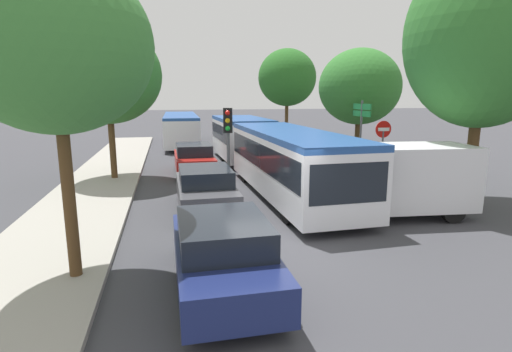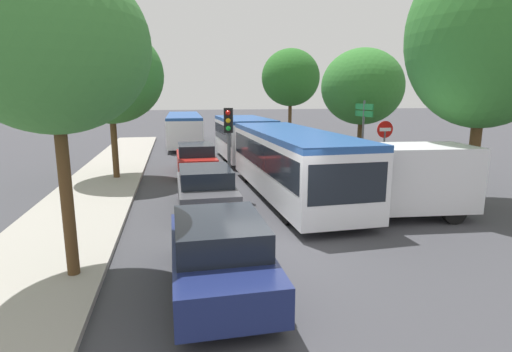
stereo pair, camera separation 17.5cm
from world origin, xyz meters
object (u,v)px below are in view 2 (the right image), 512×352
at_px(articulated_bus, 267,147).
at_px(tree_right_mid, 364,89).
at_px(tree_left_near, 52,47).
at_px(direction_sign_post, 363,122).
at_px(tree_left_mid, 110,75).
at_px(city_bus_rear, 184,127).
at_px(white_van, 398,179).
at_px(tree_right_far, 290,79).
at_px(traffic_light, 229,133).
at_px(queued_car_red, 196,158).
at_px(queued_car_navy, 219,253).
at_px(queued_car_graphite, 206,189).
at_px(no_entry_sign, 384,144).
at_px(tree_right_near, 487,36).

relative_size(articulated_bus, tree_right_mid, 2.69).
distance_m(articulated_bus, tree_left_near, 11.96).
bearing_deg(articulated_bus, tree_left_near, -35.51).
relative_size(direction_sign_post, tree_left_mid, 0.53).
bearing_deg(city_bus_rear, tree_left_near, 173.88).
bearing_deg(white_van, tree_right_far, -91.59).
bearing_deg(traffic_light, queued_car_red, -156.81).
height_order(queued_car_navy, direction_sign_post, direction_sign_post).
bearing_deg(direction_sign_post, queued_car_navy, 43.15).
height_order(queued_car_red, tree_right_mid, tree_right_mid).
relative_size(queued_car_graphite, white_van, 0.83).
bearing_deg(tree_left_mid, no_entry_sign, -19.24).
relative_size(queued_car_graphite, direction_sign_post, 1.19).
relative_size(tree_right_near, tree_right_far, 1.16).
height_order(articulated_bus, white_van, articulated_bus).
height_order(articulated_bus, no_entry_sign, no_entry_sign).
height_order(queued_car_navy, traffic_light, traffic_light).
relative_size(city_bus_rear, traffic_light, 3.25).
bearing_deg(direction_sign_post, tree_right_far, -100.73).
height_order(city_bus_rear, tree_right_near, tree_right_near).
height_order(tree_left_mid, tree_right_near, tree_right_near).
height_order(tree_left_near, tree_right_near, tree_right_near).
relative_size(queued_car_red, tree_right_mid, 0.67).
bearing_deg(no_entry_sign, city_bus_rear, -155.75).
distance_m(queued_car_graphite, traffic_light, 2.43).
bearing_deg(no_entry_sign, tree_right_mid, 162.42).
bearing_deg(tree_right_far, tree_right_near, -88.34).
bearing_deg(tree_left_mid, tree_right_far, 48.57).
height_order(city_bus_rear, queued_car_graphite, city_bus_rear).
relative_size(queued_car_graphite, no_entry_sign, 1.52).
bearing_deg(no_entry_sign, tree_right_near, 28.77).
height_order(queued_car_graphite, white_van, white_van).
relative_size(articulated_bus, queued_car_red, 4.01).
xyz_separation_m(articulated_bus, tree_right_far, (5.39, 14.81, 3.69)).
relative_size(city_bus_rear, tree_left_near, 1.71).
relative_size(no_entry_sign, direction_sign_post, 0.78).
bearing_deg(direction_sign_post, tree_right_near, 90.18).
xyz_separation_m(city_bus_rear, queued_car_navy, (-0.02, -24.67, -0.61)).
xyz_separation_m(queued_car_graphite, no_entry_sign, (7.55, 1.84, 1.12)).
distance_m(tree_left_mid, tree_right_near, 14.70).
bearing_deg(queued_car_graphite, direction_sign_post, -58.44).
xyz_separation_m(queued_car_red, tree_left_near, (-3.22, -11.37, 4.01)).
bearing_deg(queued_car_graphite, tree_right_far, -24.10).
distance_m(tree_right_mid, tree_right_far, 12.06).
xyz_separation_m(traffic_light, tree_right_far, (7.64, 18.29, 2.66)).
bearing_deg(tree_left_near, traffic_light, 55.46).
xyz_separation_m(articulated_bus, queued_car_red, (-3.20, 1.83, -0.71)).
height_order(no_entry_sign, tree_left_mid, tree_left_mid).
xyz_separation_m(queued_car_graphite, direction_sign_post, (8.21, 5.12, 1.80)).
relative_size(city_bus_rear, queued_car_navy, 2.55).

